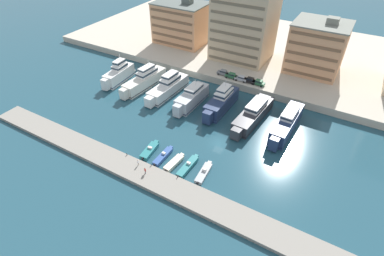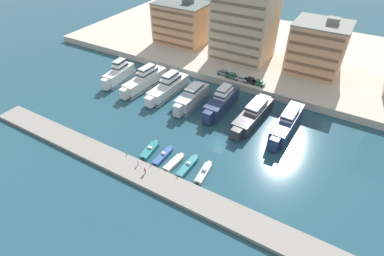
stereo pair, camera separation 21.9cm
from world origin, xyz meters
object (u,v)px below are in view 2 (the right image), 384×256
at_px(car_grey_far_left, 224,72).
at_px(pedestrian_near_edge, 145,170).
at_px(yacht_white_mid_left, 168,87).
at_px(motorboat_cream_mid_left, 174,163).
at_px(car_black_center_left, 250,80).
at_px(yacht_white_far_left, 119,74).
at_px(yacht_navy_center, 221,102).
at_px(car_green_center, 259,83).
at_px(motorboat_blue_left, 163,156).
at_px(yacht_ivory_left, 145,80).
at_px(yacht_navy_mid_right, 287,124).
at_px(car_green_left, 232,76).
at_px(yacht_silver_center_left, 192,98).
at_px(motorboat_grey_center, 204,172).
at_px(car_silver_mid_left, 241,78).
at_px(motorboat_teal_far_left, 150,150).
at_px(yacht_charcoal_center_right, 253,114).
at_px(pedestrian_mid_deck, 138,162).
at_px(motorboat_teal_center_left, 188,166).

height_order(car_grey_far_left, pedestrian_near_edge, car_grey_far_left).
relative_size(yacht_white_mid_left, pedestrian_near_edge, 12.02).
bearing_deg(motorboat_cream_mid_left, car_black_center_left, 86.81).
bearing_deg(motorboat_cream_mid_left, yacht_white_far_left, 147.24).
xyz_separation_m(yacht_navy_center, car_grey_far_left, (-7.03, 16.06, 0.68)).
xyz_separation_m(car_black_center_left, car_green_center, (3.04, -0.04, 0.00)).
distance_m(motorboat_blue_left, car_grey_far_left, 42.68).
xyz_separation_m(yacht_ivory_left, yacht_navy_mid_right, (47.99, 0.19, -0.14)).
distance_m(motorboat_cream_mid_left, pedestrian_near_edge, 7.58).
distance_m(yacht_white_mid_left, car_green_left, 21.98).
bearing_deg(yacht_silver_center_left, yacht_navy_mid_right, 3.54).
distance_m(yacht_white_mid_left, car_green_center, 29.47).
height_order(motorboat_grey_center, car_green_left, car_green_left).
bearing_deg(car_silver_mid_left, motorboat_teal_far_left, -99.66).
bearing_deg(yacht_navy_mid_right, yacht_white_mid_left, 179.97).
bearing_deg(pedestrian_near_edge, yacht_white_mid_left, 115.48).
xyz_separation_m(yacht_charcoal_center_right, car_green_center, (-4.38, 15.96, 1.28)).
relative_size(motorboat_grey_center, car_grey_far_left, 1.88).
xyz_separation_m(motorboat_cream_mid_left, car_black_center_left, (2.37, 42.51, 2.88)).
relative_size(yacht_navy_mid_right, car_green_left, 5.02).
bearing_deg(yacht_white_far_left, car_silver_mid_left, 24.38).
xyz_separation_m(motorboat_grey_center, car_silver_mid_left, (-8.30, 41.35, 2.97)).
bearing_deg(motorboat_blue_left, yacht_white_far_left, 145.30).
xyz_separation_m(yacht_ivory_left, car_green_center, (34.03, 16.17, 0.81)).
relative_size(yacht_ivory_left, car_silver_mid_left, 5.06).
distance_m(yacht_silver_center_left, car_grey_far_left, 18.42).
xyz_separation_m(yacht_navy_mid_right, motorboat_cream_mid_left, (-19.37, -26.49, -1.93)).
bearing_deg(yacht_white_far_left, car_grey_far_left, 30.10).
bearing_deg(yacht_white_mid_left, pedestrian_near_edge, -64.52).
distance_m(motorboat_grey_center, pedestrian_mid_deck, 15.67).
xyz_separation_m(motorboat_grey_center, pedestrian_mid_deck, (-14.38, -6.06, 1.40)).
height_order(motorboat_teal_center_left, car_green_center, car_green_center).
height_order(yacht_white_mid_left, pedestrian_mid_deck, yacht_white_mid_left).
xyz_separation_m(car_grey_far_left, car_green_center, (12.96, -0.53, 0.00)).
xyz_separation_m(yacht_ivory_left, car_black_center_left, (30.99, 16.21, 0.81)).
relative_size(yacht_white_far_left, pedestrian_near_edge, 9.32).
height_order(motorboat_teal_far_left, motorboat_grey_center, motorboat_teal_far_left).
bearing_deg(car_silver_mid_left, yacht_white_mid_left, -140.05).
height_order(yacht_charcoal_center_right, car_silver_mid_left, yacht_charcoal_center_right).
bearing_deg(pedestrian_near_edge, yacht_navy_mid_right, 55.15).
bearing_deg(yacht_ivory_left, pedestrian_near_edge, -52.69).
distance_m(car_green_left, car_black_center_left, 6.56).
bearing_deg(yacht_charcoal_center_right, yacht_ivory_left, -179.69).
bearing_deg(car_green_left, yacht_navy_center, -76.64).
bearing_deg(car_green_center, car_grey_far_left, 177.64).
bearing_deg(motorboat_grey_center, car_silver_mid_left, 101.35).
relative_size(motorboat_blue_left, motorboat_teal_center_left, 0.90).
bearing_deg(yacht_white_far_left, motorboat_teal_center_left, -29.95).
bearing_deg(yacht_silver_center_left, motorboat_cream_mid_left, -68.95).
bearing_deg(car_grey_far_left, yacht_ivory_left, -141.58).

